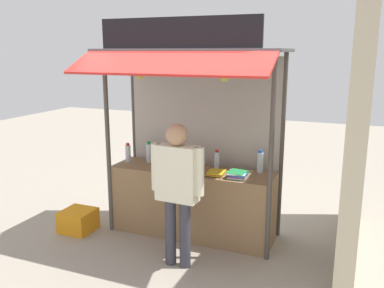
{
  "coord_description": "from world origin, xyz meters",
  "views": [
    {
      "loc": [
        1.96,
        -4.83,
        2.46
      ],
      "look_at": [
        0.0,
        0.0,
        1.27
      ],
      "focal_mm": 38.19,
      "sensor_mm": 36.0,
      "label": 1
    }
  ],
  "objects_px": {
    "magazine_stack_rear_center": "(182,168)",
    "banana_bunch_leftmost": "(140,73)",
    "magazine_stack_center": "(238,175)",
    "vendor_person": "(177,183)",
    "water_bottle_mid_right": "(175,155)",
    "water_bottle_far_right": "(149,152)",
    "water_bottle_right": "(128,153)",
    "plastic_crate": "(78,220)",
    "banana_bunch_rightmost": "(224,75)",
    "water_bottle_front_left": "(217,160)",
    "water_bottle_back_left": "(260,162)",
    "magazine_stack_mid_left": "(216,173)"
  },
  "relations": [
    {
      "from": "vendor_person",
      "to": "magazine_stack_rear_center",
      "type": "bearing_deg",
      "value": -67.65
    },
    {
      "from": "water_bottle_back_left",
      "to": "banana_bunch_leftmost",
      "type": "xyz_separation_m",
      "value": [
        -1.39,
        -0.62,
        1.14
      ]
    },
    {
      "from": "water_bottle_front_left",
      "to": "plastic_crate",
      "type": "relative_size",
      "value": 0.59
    },
    {
      "from": "water_bottle_far_right",
      "to": "banana_bunch_rightmost",
      "type": "height_order",
      "value": "banana_bunch_rightmost"
    },
    {
      "from": "water_bottle_far_right",
      "to": "magazine_stack_rear_center",
      "type": "relative_size",
      "value": 1.08
    },
    {
      "from": "water_bottle_far_right",
      "to": "water_bottle_back_left",
      "type": "xyz_separation_m",
      "value": [
        1.57,
        0.09,
        -0.0
      ]
    },
    {
      "from": "water_bottle_right",
      "to": "water_bottle_front_left",
      "type": "height_order",
      "value": "water_bottle_right"
    },
    {
      "from": "water_bottle_back_left",
      "to": "water_bottle_front_left",
      "type": "height_order",
      "value": "water_bottle_back_left"
    },
    {
      "from": "water_bottle_front_left",
      "to": "magazine_stack_center",
      "type": "bearing_deg",
      "value": -39.31
    },
    {
      "from": "water_bottle_far_right",
      "to": "vendor_person",
      "type": "xyz_separation_m",
      "value": [
        0.87,
        -0.96,
        -0.05
      ]
    },
    {
      "from": "water_bottle_far_right",
      "to": "water_bottle_front_left",
      "type": "xyz_separation_m",
      "value": [
        0.99,
        0.07,
        -0.02
      ]
    },
    {
      "from": "magazine_stack_mid_left",
      "to": "water_bottle_right",
      "type": "bearing_deg",
      "value": 174.96
    },
    {
      "from": "water_bottle_right",
      "to": "water_bottle_front_left",
      "type": "distance_m",
      "value": 1.28
    },
    {
      "from": "vendor_person",
      "to": "banana_bunch_rightmost",
      "type": "bearing_deg",
      "value": -129.36
    },
    {
      "from": "magazine_stack_mid_left",
      "to": "banana_bunch_rightmost",
      "type": "bearing_deg",
      "value": -58.45
    },
    {
      "from": "water_bottle_far_right",
      "to": "water_bottle_right",
      "type": "distance_m",
      "value": 0.3
    },
    {
      "from": "water_bottle_right",
      "to": "plastic_crate",
      "type": "relative_size",
      "value": 0.64
    },
    {
      "from": "water_bottle_mid_right",
      "to": "plastic_crate",
      "type": "height_order",
      "value": "water_bottle_mid_right"
    },
    {
      "from": "magazine_stack_mid_left",
      "to": "vendor_person",
      "type": "height_order",
      "value": "vendor_person"
    },
    {
      "from": "water_bottle_front_left",
      "to": "vendor_person",
      "type": "bearing_deg",
      "value": -96.64
    },
    {
      "from": "water_bottle_far_right",
      "to": "magazine_stack_rear_center",
      "type": "distance_m",
      "value": 0.65
    },
    {
      "from": "banana_bunch_leftmost",
      "to": "plastic_crate",
      "type": "distance_m",
      "value": 2.28
    },
    {
      "from": "magazine_stack_rear_center",
      "to": "banana_bunch_leftmost",
      "type": "bearing_deg",
      "value": -143.01
    },
    {
      "from": "magazine_stack_rear_center",
      "to": "plastic_crate",
      "type": "xyz_separation_m",
      "value": [
        -1.41,
        -0.42,
        -0.8
      ]
    },
    {
      "from": "magazine_stack_rear_center",
      "to": "banana_bunch_rightmost",
      "type": "distance_m",
      "value": 1.45
    },
    {
      "from": "magazine_stack_center",
      "to": "magazine_stack_rear_center",
      "type": "bearing_deg",
      "value": 177.44
    },
    {
      "from": "magazine_stack_rear_center",
      "to": "banana_bunch_leftmost",
      "type": "relative_size",
      "value": 1.17
    },
    {
      "from": "water_bottle_back_left",
      "to": "banana_bunch_rightmost",
      "type": "height_order",
      "value": "banana_bunch_rightmost"
    },
    {
      "from": "water_bottle_mid_right",
      "to": "magazine_stack_mid_left",
      "type": "xyz_separation_m",
      "value": [
        0.66,
        -0.2,
        -0.12
      ]
    },
    {
      "from": "water_bottle_far_right",
      "to": "banana_bunch_leftmost",
      "type": "distance_m",
      "value": 1.27
    },
    {
      "from": "water_bottle_right",
      "to": "plastic_crate",
      "type": "height_order",
      "value": "water_bottle_right"
    },
    {
      "from": "water_bottle_back_left",
      "to": "banana_bunch_rightmost",
      "type": "relative_size",
      "value": 1.25
    },
    {
      "from": "water_bottle_right",
      "to": "banana_bunch_leftmost",
      "type": "relative_size",
      "value": 1.15
    },
    {
      "from": "water_bottle_front_left",
      "to": "magazine_stack_mid_left",
      "type": "distance_m",
      "value": 0.32
    },
    {
      "from": "water_bottle_right",
      "to": "banana_bunch_leftmost",
      "type": "xyz_separation_m",
      "value": [
        0.46,
        -0.42,
        1.15
      ]
    },
    {
      "from": "water_bottle_far_right",
      "to": "banana_bunch_leftmost",
      "type": "relative_size",
      "value": 1.26
    },
    {
      "from": "water_bottle_mid_right",
      "to": "water_bottle_front_left",
      "type": "height_order",
      "value": "water_bottle_mid_right"
    },
    {
      "from": "water_bottle_mid_right",
      "to": "water_bottle_back_left",
      "type": "bearing_deg",
      "value": 5.92
    },
    {
      "from": "water_bottle_far_right",
      "to": "magazine_stack_mid_left",
      "type": "relative_size",
      "value": 1.05
    },
    {
      "from": "water_bottle_mid_right",
      "to": "banana_bunch_rightmost",
      "type": "height_order",
      "value": "banana_bunch_rightmost"
    },
    {
      "from": "magazine_stack_center",
      "to": "vendor_person",
      "type": "bearing_deg",
      "value": -124.81
    },
    {
      "from": "water_bottle_mid_right",
      "to": "vendor_person",
      "type": "relative_size",
      "value": 0.18
    },
    {
      "from": "water_bottle_front_left",
      "to": "plastic_crate",
      "type": "distance_m",
      "value": 2.12
    },
    {
      "from": "water_bottle_far_right",
      "to": "water_bottle_right",
      "type": "relative_size",
      "value": 1.09
    },
    {
      "from": "water_bottle_back_left",
      "to": "magazine_stack_mid_left",
      "type": "xyz_separation_m",
      "value": [
        -0.5,
        -0.32,
        -0.12
      ]
    },
    {
      "from": "magazine_stack_center",
      "to": "banana_bunch_leftmost",
      "type": "relative_size",
      "value": 1.15
    },
    {
      "from": "water_bottle_mid_right",
      "to": "water_bottle_front_left",
      "type": "relative_size",
      "value": 1.21
    },
    {
      "from": "water_bottle_mid_right",
      "to": "magazine_stack_center",
      "type": "relative_size",
      "value": 1.13
    },
    {
      "from": "vendor_person",
      "to": "plastic_crate",
      "type": "distance_m",
      "value": 1.92
    },
    {
      "from": "water_bottle_mid_right",
      "to": "plastic_crate",
      "type": "xyz_separation_m",
      "value": [
        -1.23,
        -0.6,
        -0.92
      ]
    }
  ]
}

